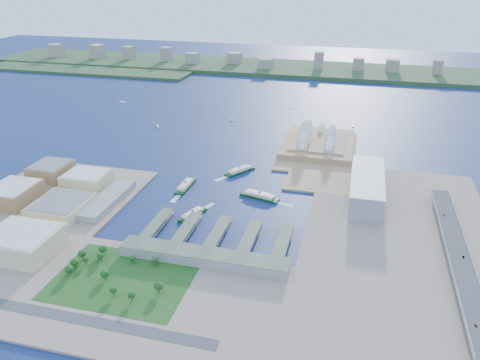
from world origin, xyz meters
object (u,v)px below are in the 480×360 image
(car_a, at_px, (476,326))
(opera_house, at_px, (319,132))
(toaster_building, at_px, (367,187))
(ferry_a, at_px, (185,184))
(ferry_c, at_px, (193,213))
(ferry_b, at_px, (240,169))
(ferry_d, at_px, (260,194))
(car_c, at_px, (444,215))
(car_b, at_px, (464,257))

(car_a, bearing_deg, opera_house, -67.75)
(car_a, bearing_deg, toaster_building, -69.26)
(ferry_a, relative_size, ferry_c, 1.15)
(opera_house, xyz_separation_m, car_a, (191.00, -466.76, -16.53))
(ferry_b, bearing_deg, opera_house, 86.77)
(toaster_building, xyz_separation_m, ferry_b, (-205.19, 50.80, -15.13))
(opera_house, relative_size, toaster_building, 1.16)
(ferry_a, xyz_separation_m, ferry_b, (67.41, 78.38, -0.04))
(ferry_b, height_order, ferry_d, ferry_d)
(ferry_c, height_order, car_a, car_a)
(toaster_building, distance_m, ferry_c, 256.65)
(toaster_building, relative_size, car_c, 34.97)
(toaster_building, bearing_deg, ferry_c, -154.37)
(toaster_building, relative_size, ferry_c, 3.13)
(car_a, bearing_deg, car_b, -93.94)
(ferry_c, distance_m, car_c, 337.47)
(ferry_c, distance_m, ferry_d, 109.80)
(ferry_c, bearing_deg, car_a, 175.40)
(ferry_c, bearing_deg, car_c, -149.23)
(car_a, bearing_deg, ferry_a, -32.63)
(toaster_building, xyz_separation_m, ferry_c, (-230.96, -110.81, -15.82))
(ferry_a, relative_size, ferry_b, 1.01)
(ferry_c, xyz_separation_m, car_b, (339.96, -39.67, 10.87))
(ferry_d, bearing_deg, car_a, -117.80)
(ferry_a, xyz_separation_m, car_a, (373.59, -239.18, 10.06))
(opera_house, height_order, ferry_d, opera_house)
(ferry_a, bearing_deg, ferry_b, 50.80)
(ferry_c, bearing_deg, opera_house, -93.83)
(ferry_d, relative_size, car_b, 14.09)
(toaster_building, height_order, ferry_c, toaster_building)
(opera_house, height_order, car_a, opera_house)
(opera_house, relative_size, car_b, 42.19)
(car_c, bearing_deg, ferry_d, 176.09)
(toaster_building, xyz_separation_m, car_a, (101.00, -266.76, -5.03))
(opera_house, bearing_deg, car_a, -67.75)
(toaster_building, bearing_deg, ferry_d, -167.57)
(toaster_building, bearing_deg, car_a, -69.26)
(opera_house, bearing_deg, ferry_a, -128.74)
(ferry_c, distance_m, car_b, 342.44)
(ferry_a, bearing_deg, ferry_d, -1.43)
(toaster_building, xyz_separation_m, ferry_a, (-272.59, -27.58, -15.09))
(ferry_a, distance_m, car_b, 401.02)
(car_c, bearing_deg, ferry_a, 176.41)
(opera_house, bearing_deg, car_b, -60.41)
(ferry_c, xyz_separation_m, ferry_d, (78.15, 77.12, 1.00))
(ferry_b, bearing_deg, car_a, -11.61)
(toaster_building, xyz_separation_m, car_c, (101.00, -51.05, -5.01))
(opera_house, height_order, car_b, opera_house)
(ferry_b, bearing_deg, car_c, 16.04)
(ferry_c, relative_size, ferry_d, 0.82)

